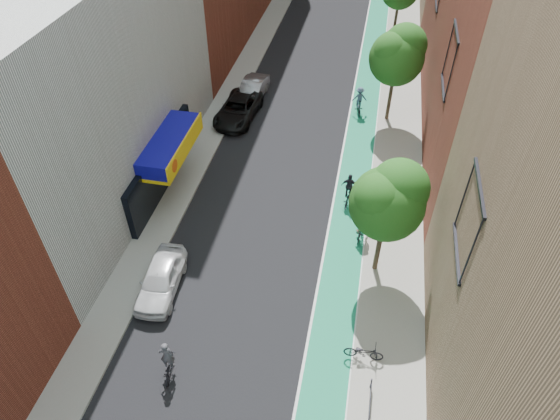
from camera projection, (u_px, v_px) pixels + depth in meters
The scene contains 14 objects.
bike_lane at pixel (365, 103), 36.57m from camera, with size 2.00×68.00×0.01m, color #167F58.
sidewalk_left at pixel (234, 89), 37.98m from camera, with size 2.00×68.00×0.15m, color gray.
sidewalk_right at pixel (400, 106), 36.16m from camera, with size 3.00×68.00×0.15m, color gray.
building_left_white at pixel (73, 89), 26.02m from camera, with size 8.00×20.00×12.00m, color silver.
tree_near at pixel (389, 199), 21.63m from camera, with size 3.40×3.36×6.42m.
tree_mid at pixel (398, 54), 31.61m from camera, with size 3.55×3.53×6.74m.
parked_car_white at pixel (161, 279), 23.42m from camera, with size 1.67×4.15×1.41m, color silver.
parked_car_black at pixel (238, 109), 34.62m from camera, with size 2.39×5.17×1.44m, color black.
parked_car_silver at pixel (252, 90), 36.54m from camera, with size 1.52×4.37×1.44m, color gray.
cyclist_lead at pixel (168, 363), 20.23m from camera, with size 0.87×1.66×1.94m.
cyclist_lane_near at pixel (361, 225), 25.89m from camera, with size 0.86×1.63×2.01m.
cyclist_lane_mid at pixel (349, 193), 28.02m from camera, with size 0.97×1.77×1.93m.
cyclist_lane_far at pixel (359, 102), 35.12m from camera, with size 1.12×1.91×1.93m.
parked_bike_far at pixel (364, 352), 20.69m from camera, with size 0.58×1.66×0.87m, color black.
Camera 1 is at (4.21, -6.88, 18.90)m, focal length 32.00 mm.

